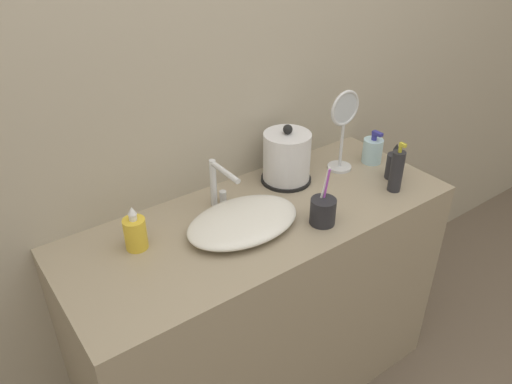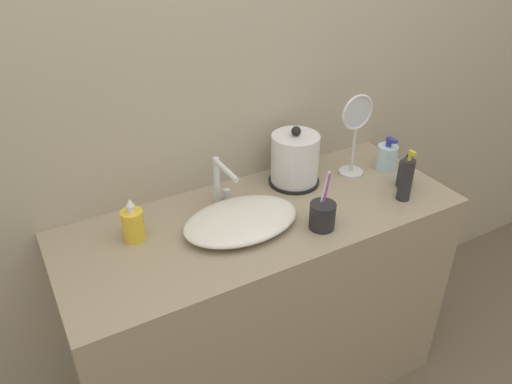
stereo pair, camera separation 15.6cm
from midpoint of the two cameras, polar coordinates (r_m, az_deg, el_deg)
The scene contains 11 objects.
wall_back at distance 1.65m, azimuth -7.94°, elevation 15.16°, with size 6.00×0.04×2.60m.
vanity_counter at distance 1.90m, azimuth -1.71°, elevation -13.33°, with size 1.33×0.52×0.84m.
sink_basin at distance 1.55m, azimuth -4.36°, elevation -3.44°, with size 0.38×0.25×0.06m.
faucet at distance 1.63m, azimuth -7.08°, elevation 1.09°, with size 0.06×0.16×0.17m.
electric_kettle at distance 1.78m, azimuth 1.02°, elevation 3.72°, with size 0.18×0.18×0.22m.
toothbrush_cup at distance 1.57m, azimuth 4.86°, elevation -2.25°, with size 0.08×0.08×0.19m.
lotion_bottle at distance 1.77m, azimuth 13.38°, elevation 2.29°, with size 0.05×0.05×0.19m.
shampoo_bottle at distance 1.86m, azimuth 13.19°, elevation 2.94°, with size 0.06×0.06×0.14m.
mouthwash_bottle at distance 1.96m, azimuth 10.97°, elevation 4.65°, with size 0.08×0.08×0.13m.
hand_cream_bottle at distance 1.52m, azimuth -16.53°, elevation -4.57°, with size 0.07×0.07×0.14m.
vanity_mirror at distance 1.83m, azimuth 7.57°, elevation 7.59°, with size 0.13×0.09×0.31m.
Camera 1 is at (-0.81, -0.82, 1.76)m, focal length 35.00 mm.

